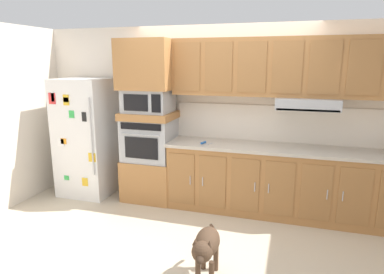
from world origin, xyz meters
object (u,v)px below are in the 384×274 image
(microwave, at_px, (149,101))
(screwdriver, at_px, (204,143))
(refrigerator, at_px, (87,137))
(built_in_oven, at_px, (150,139))
(dog, at_px, (206,246))

(microwave, height_order, screwdriver, microwave)
(refrigerator, height_order, built_in_oven, refrigerator)
(refrigerator, bearing_deg, screwdriver, -1.51)
(microwave, distance_m, screwdriver, 1.00)
(screwdriver, bearing_deg, microwave, 172.14)
(refrigerator, relative_size, dog, 2.37)
(microwave, bearing_deg, dog, -52.68)
(screwdriver, bearing_deg, refrigerator, 178.49)
(built_in_oven, xyz_separation_m, dog, (1.29, -1.69, -0.53))
(dog, bearing_deg, screwdriver, -168.91)
(built_in_oven, height_order, screwdriver, built_in_oven)
(dog, bearing_deg, refrigerator, -129.87)
(refrigerator, height_order, dog, refrigerator)
(microwave, xyz_separation_m, screwdriver, (0.84, -0.12, -0.53))
(refrigerator, xyz_separation_m, built_in_oven, (1.01, 0.07, 0.02))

